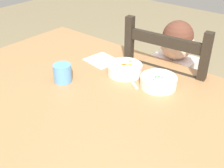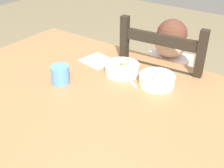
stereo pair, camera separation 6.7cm
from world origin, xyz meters
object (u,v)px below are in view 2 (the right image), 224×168
at_px(bowl_of_peas, 157,80).
at_px(child_figure, 165,78).
at_px(dining_table, 97,120).
at_px(drinking_cup, 60,75).
at_px(dining_chair, 163,103).
at_px(spoon, 127,77).
at_px(bowl_of_carrots, 122,68).

bearing_deg(bowl_of_peas, child_figure, 107.11).
xyz_separation_m(dining_table, drinking_cup, (-0.22, 0.02, 0.13)).
height_order(dining_chair, spoon, dining_chair).
bearing_deg(dining_table, child_figure, 85.32).
xyz_separation_m(child_figure, drinking_cup, (-0.26, -0.52, 0.17)).
relative_size(bowl_of_peas, drinking_cup, 1.95).
bearing_deg(bowl_of_carrots, spoon, -29.92).
height_order(child_figure, spoon, child_figure).
bearing_deg(spoon, child_figure, 81.61).
height_order(dining_table, bowl_of_peas, bowl_of_peas).
relative_size(dining_table, drinking_cup, 18.98).
bearing_deg(child_figure, bowl_of_peas, -72.89).
height_order(child_figure, bowl_of_peas, child_figure).
bearing_deg(spoon, drinking_cup, -136.66).
xyz_separation_m(dining_chair, bowl_of_carrots, (-0.09, -0.30, 0.33)).
distance_m(spoon, drinking_cup, 0.30).
bearing_deg(dining_table, bowl_of_carrots, 100.37).
bearing_deg(bowl_of_carrots, child_figure, 72.89).
relative_size(spoon, drinking_cup, 1.60).
xyz_separation_m(dining_table, bowl_of_carrots, (-0.05, 0.25, 0.12)).
relative_size(bowl_of_carrots, drinking_cup, 2.03).
bearing_deg(dining_table, bowl_of_peas, 61.67).
xyz_separation_m(dining_table, dining_chair, (0.05, 0.55, -0.21)).
distance_m(dining_table, bowl_of_carrots, 0.28).
relative_size(dining_table, dining_chair, 1.54).
bearing_deg(bowl_of_peas, bowl_of_carrots, 179.96).
bearing_deg(dining_chair, dining_table, -95.16).
relative_size(child_figure, spoon, 7.49).
distance_m(dining_chair, bowl_of_carrots, 0.45).
distance_m(bowl_of_carrots, spoon, 0.05).
bearing_deg(child_figure, dining_table, -94.68).
distance_m(bowl_of_peas, drinking_cup, 0.42).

